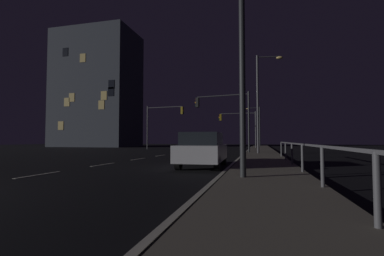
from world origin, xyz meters
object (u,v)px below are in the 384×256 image
(traffic_light_far_right, at_px, (239,122))
(street_lamp_across_street, at_px, (257,122))
(car, at_px, (203,149))
(traffic_light_mid_right, at_px, (163,118))
(street_lamp_corner, at_px, (261,95))
(street_lamp_mid_block, at_px, (239,16))
(traffic_light_overhead_east, at_px, (224,109))
(building_distant, at_px, (98,90))

(traffic_light_far_right, height_order, street_lamp_across_street, street_lamp_across_street)
(car, bearing_deg, traffic_light_mid_right, 115.08)
(street_lamp_across_street, xyz_separation_m, street_lamp_corner, (0.50, -24.62, 0.72))
(car, height_order, street_lamp_mid_block, street_lamp_mid_block)
(traffic_light_mid_right, height_order, street_lamp_mid_block, street_lamp_mid_block)
(traffic_light_far_right, relative_size, street_lamp_mid_block, 0.63)
(traffic_light_overhead_east, height_order, building_distant, building_distant)
(car, distance_m, street_lamp_corner, 12.21)
(traffic_light_overhead_east, relative_size, street_lamp_across_street, 0.81)
(street_lamp_mid_block, distance_m, building_distant, 46.19)
(street_lamp_corner, bearing_deg, car, -103.76)
(street_lamp_across_street, relative_size, street_lamp_mid_block, 0.81)
(car, bearing_deg, street_lamp_across_street, 86.44)
(traffic_light_mid_right, xyz_separation_m, traffic_light_far_right, (9.43, 5.97, -0.26))
(traffic_light_far_right, height_order, street_lamp_mid_block, street_lamp_mid_block)
(car, bearing_deg, street_lamp_corner, 76.24)
(traffic_light_far_right, bearing_deg, building_distant, 169.11)
(car, xyz_separation_m, traffic_light_overhead_east, (-0.67, 13.04, 3.30))
(traffic_light_overhead_east, bearing_deg, street_lamp_corner, -29.59)
(traffic_light_mid_right, height_order, street_lamp_across_street, street_lamp_across_street)
(traffic_light_mid_right, distance_m, street_lamp_across_street, 19.12)
(car, distance_m, street_lamp_mid_block, 5.96)
(street_lamp_corner, height_order, street_lamp_mid_block, street_lamp_mid_block)
(traffic_light_mid_right, bearing_deg, street_lamp_mid_block, -64.49)
(traffic_light_overhead_east, distance_m, street_lamp_corner, 4.01)
(street_lamp_corner, distance_m, street_lamp_mid_block, 14.79)
(street_lamp_across_street, relative_size, street_lamp_corner, 0.83)
(car, relative_size, traffic_light_far_right, 0.84)
(traffic_light_far_right, distance_m, street_lamp_mid_block, 30.56)
(street_lamp_corner, bearing_deg, street_lamp_mid_block, -93.07)
(traffic_light_mid_right, bearing_deg, traffic_light_far_right, 32.36)
(car, distance_m, traffic_light_overhead_east, 13.47)
(street_lamp_across_street, distance_m, building_distant, 30.13)
(car, distance_m, traffic_light_mid_right, 23.24)
(street_lamp_across_street, bearing_deg, street_lamp_mid_block, -90.43)
(building_distant, bearing_deg, traffic_light_far_right, -10.89)
(street_lamp_corner, relative_size, building_distant, 0.39)
(street_lamp_mid_block, xyz_separation_m, building_distant, (-28.91, 35.58, 5.58))
(traffic_light_far_right, height_order, building_distant, building_distant)
(building_distant, bearing_deg, street_lamp_corner, -35.02)
(traffic_light_overhead_east, bearing_deg, car, -87.06)
(car, distance_m, street_lamp_across_street, 35.98)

